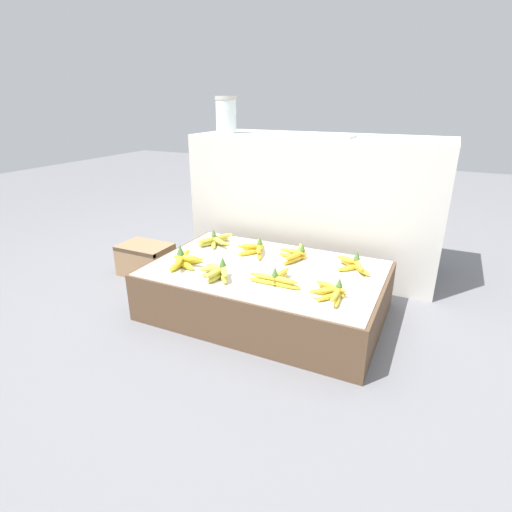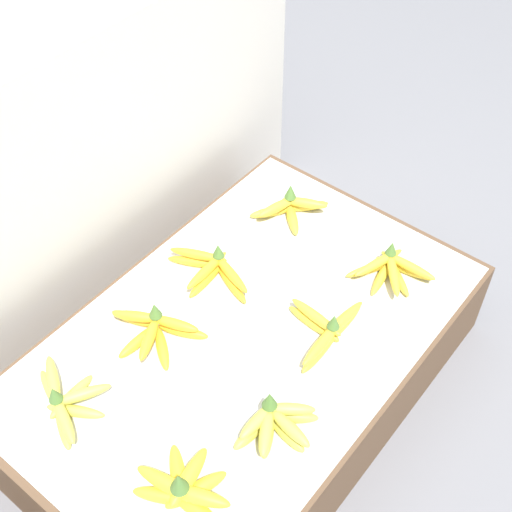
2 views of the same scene
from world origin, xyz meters
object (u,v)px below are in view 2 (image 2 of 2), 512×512
at_px(banana_bunch_middle_right, 290,208).
at_px(foam_tray_white, 26,3).
at_px(banana_bunch_front_midleft, 275,424).
at_px(banana_bunch_front_left, 184,489).
at_px(banana_bunch_front_midright, 327,329).
at_px(banana_bunch_middle_midright, 212,269).
at_px(banana_bunch_front_right, 391,268).
at_px(banana_bunch_middle_left, 65,402).
at_px(banana_bunch_middle_midleft, 154,330).

relative_size(banana_bunch_middle_right, foam_tray_white, 0.64).
distance_m(banana_bunch_front_midleft, foam_tray_white, 1.03).
bearing_deg(banana_bunch_front_midleft, banana_bunch_front_left, 167.13).
relative_size(banana_bunch_front_midright, banana_bunch_middle_midright, 0.95).
xyz_separation_m(banana_bunch_front_right, banana_bunch_middle_left, (-0.74, 0.33, 0.00)).
xyz_separation_m(banana_bunch_front_midright, banana_bunch_middle_right, (0.27, 0.30, 0.00)).
height_order(banana_bunch_front_left, banana_bunch_front_midright, banana_bunch_front_left).
relative_size(banana_bunch_middle_midleft, banana_bunch_middle_right, 1.22).
relative_size(banana_bunch_front_midright, banana_bunch_middle_midleft, 1.04).
bearing_deg(banana_bunch_middle_midleft, banana_bunch_front_left, -127.48).
xyz_separation_m(banana_bunch_front_midright, banana_bunch_middle_midright, (-0.02, 0.32, -0.00)).
distance_m(banana_bunch_front_right, foam_tray_white, 1.02).
bearing_deg(banana_bunch_middle_midright, banana_bunch_middle_right, -3.78).
distance_m(banana_bunch_front_midright, banana_bunch_front_right, 0.25).
distance_m(banana_bunch_middle_left, foam_tray_white, 0.85).
bearing_deg(banana_bunch_middle_left, banana_bunch_front_midleft, -58.30).
bearing_deg(banana_bunch_front_midleft, banana_bunch_middle_left, 121.70).
relative_size(banana_bunch_front_left, banana_bunch_front_midleft, 1.13).
distance_m(banana_bunch_front_midright, banana_bunch_middle_midleft, 0.39).
bearing_deg(banana_bunch_middle_right, banana_bunch_middle_midright, 176.22).
xyz_separation_m(banana_bunch_front_left, banana_bunch_front_midleft, (0.22, -0.05, -0.00)).
bearing_deg(banana_bunch_front_left, banana_bunch_middle_left, 92.27).
bearing_deg(banana_bunch_middle_midright, banana_bunch_front_right, -50.65).
height_order(banana_bunch_middle_left, banana_bunch_middle_midright, banana_bunch_middle_left).
xyz_separation_m(banana_bunch_middle_midright, foam_tray_white, (-0.02, 0.48, 0.53)).
bearing_deg(banana_bunch_front_midright, banana_bunch_front_midleft, -168.04).
relative_size(banana_bunch_front_left, banana_bunch_middle_midleft, 0.85).
distance_m(banana_bunch_front_left, banana_bunch_middle_midright, 0.56).
xyz_separation_m(banana_bunch_front_midright, foam_tray_white, (-0.04, 0.80, 0.53)).
distance_m(banana_bunch_front_midleft, banana_bunch_middle_right, 0.64).
bearing_deg(banana_bunch_middle_right, banana_bunch_middle_left, 178.91).
height_order(banana_bunch_front_right, banana_bunch_middle_left, banana_bunch_middle_left).
bearing_deg(banana_bunch_front_midleft, banana_bunch_middle_midleft, 86.94).
relative_size(banana_bunch_front_right, banana_bunch_middle_right, 1.01).
bearing_deg(banana_bunch_front_midright, banana_bunch_front_right, -3.33).
distance_m(banana_bunch_front_left, banana_bunch_middle_left, 0.32).
xyz_separation_m(banana_bunch_middle_midleft, banana_bunch_middle_right, (0.51, 0.00, 0.00)).
relative_size(banana_bunch_front_midleft, banana_bunch_front_right, 0.91).
bearing_deg(foam_tray_white, banana_bunch_middle_right, -58.38).
xyz_separation_m(banana_bunch_front_left, banana_bunch_middle_midright, (0.46, 0.33, -0.01)).
height_order(banana_bunch_middle_right, foam_tray_white, foam_tray_white).
bearing_deg(foam_tray_white, banana_bunch_front_midleft, -104.40).
xyz_separation_m(banana_bunch_middle_right, foam_tray_white, (-0.31, 0.50, 0.53)).
relative_size(banana_bunch_front_left, banana_bunch_middle_midright, 0.78).
height_order(banana_bunch_front_midleft, banana_bunch_middle_left, banana_bunch_front_midleft).
height_order(banana_bunch_front_midright, banana_bunch_middle_midright, banana_bunch_front_midright).
xyz_separation_m(banana_bunch_middle_midleft, foam_tray_white, (0.20, 0.50, 0.53)).
xyz_separation_m(banana_bunch_front_left, banana_bunch_front_right, (0.73, -0.01, -0.01)).
relative_size(banana_bunch_front_right, foam_tray_white, 0.65).
distance_m(banana_bunch_front_midleft, banana_bunch_front_midright, 0.27).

